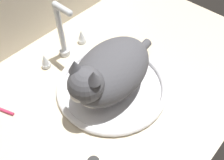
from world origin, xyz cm
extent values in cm
cube|color=beige|center=(0.00, 0.00, 1.50)|extent=(115.98, 74.60, 3.00)
cube|color=beige|center=(0.00, 38.50, 16.47)|extent=(115.98, 2.40, 32.95)
torus|color=white|center=(-3.28, -0.59, 4.06)|extent=(37.04, 37.04, 2.13)
cylinder|color=white|center=(-3.28, -0.59, 3.30)|extent=(33.84, 33.84, 0.60)
cylinder|color=silver|center=(-3.28, 23.20, 4.06)|extent=(4.00, 4.00, 2.12)
cylinder|color=silver|center=(-3.28, 23.20, 14.77)|extent=(2.00, 2.00, 19.31)
sphere|color=silver|center=(-3.28, 23.20, 24.43)|extent=(2.20, 2.20, 2.20)
cylinder|color=silver|center=(-3.28, 19.89, 24.43)|extent=(2.00, 6.61, 2.00)
sphere|color=silver|center=(-3.28, 16.59, 24.43)|extent=(2.10, 2.10, 2.10)
cylinder|color=silver|center=(-12.06, 23.20, 3.80)|extent=(3.20, 3.20, 1.60)
cone|color=silver|center=(-12.06, 23.20, 6.67)|extent=(2.88, 2.88, 4.15)
cylinder|color=silver|center=(5.50, 23.20, 3.80)|extent=(3.20, 3.20, 1.60)
cone|color=silver|center=(5.50, 23.20, 6.67)|extent=(2.88, 2.88, 4.15)
ellipsoid|color=#4C4C51|center=(-3.28, -0.59, 12.03)|extent=(31.60, 22.59, 13.80)
sphere|color=#4C4C51|center=(-15.08, -1.86, 16.85)|extent=(10.22, 10.22, 10.22)
cone|color=#4C4C51|center=(-14.75, -4.91, 22.34)|extent=(3.88, 3.88, 3.83)
cone|color=#4C4C51|center=(-15.41, 1.18, 22.34)|extent=(3.88, 3.88, 3.83)
ellipsoid|color=silver|center=(-18.89, -2.28, 15.83)|extent=(3.51, 4.60, 3.27)
ellipsoid|color=silver|center=(-13.60, -1.70, 11.34)|extent=(9.41, 11.56, 7.59)
cylinder|color=#4C4C51|center=(13.10, 1.18, 6.73)|extent=(12.44, 4.49, 3.20)
cylinder|color=silver|center=(-21.32, -21.19, 8.80)|extent=(5.39, 5.39, 1.00)
camera|label=1|loc=(-40.60, -34.53, 69.28)|focal=39.78mm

